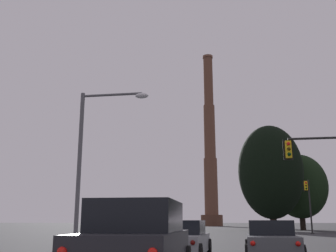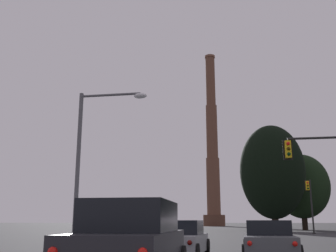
# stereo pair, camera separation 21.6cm
# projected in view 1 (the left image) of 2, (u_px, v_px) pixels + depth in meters

# --- Properties ---
(sedan_left_lane_front) EXTENTS (2.14, 4.76, 1.43)m
(sedan_left_lane_front) POSITION_uv_depth(u_px,v_px,m) (182.00, 240.00, 15.80)
(sedan_left_lane_front) COLOR gray
(sedan_left_lane_front) RESTS_ON ground_plane
(suv_left_lane_second) EXTENTS (2.18, 4.93, 1.86)m
(suv_left_lane_second) POSITION_uv_depth(u_px,v_px,m) (137.00, 244.00, 8.91)
(suv_left_lane_second) COLOR #232328
(suv_left_lane_second) RESTS_ON ground_plane
(sedan_center_lane_front) EXTENTS (2.15, 4.76, 1.43)m
(sedan_center_lane_front) POSITION_uv_depth(u_px,v_px,m) (271.00, 241.00, 15.12)
(sedan_center_lane_front) COLOR #4C4F54
(sedan_center_lane_front) RESTS_ON ground_plane
(traffic_light_far_right) EXTENTS (0.78, 0.50, 6.02)m
(traffic_light_far_right) POSITION_uv_depth(u_px,v_px,m) (308.00, 198.00, 44.84)
(traffic_light_far_right) COLOR black
(traffic_light_far_right) RESTS_ON ground_plane
(street_lamp) EXTENTS (3.40, 0.36, 7.54)m
(street_lamp) POSITION_uv_depth(u_px,v_px,m) (92.00, 149.00, 18.66)
(street_lamp) COLOR #56565B
(street_lamp) RESTS_ON ground_plane
(smokestack) EXTENTS (6.05, 6.05, 50.33)m
(smokestack) POSITION_uv_depth(u_px,v_px,m) (210.00, 155.00, 112.58)
(smokestack) COLOR #523427
(smokestack) RESTS_ON ground_plane
(treeline_right_mid) EXTENTS (8.42, 7.58, 11.64)m
(treeline_right_mid) POSITION_uv_depth(u_px,v_px,m) (300.00, 186.00, 61.38)
(treeline_right_mid) COLOR black
(treeline_right_mid) RESTS_ON ground_plane
(treeline_far_left) EXTENTS (9.31, 8.38, 15.26)m
(treeline_far_left) POSITION_uv_depth(u_px,v_px,m) (270.00, 171.00, 57.27)
(treeline_far_left) COLOR black
(treeline_far_left) RESTS_ON ground_plane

